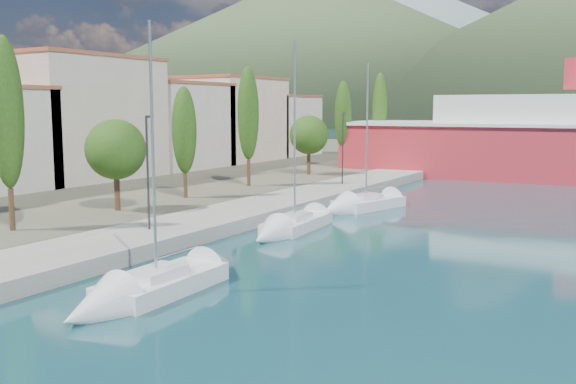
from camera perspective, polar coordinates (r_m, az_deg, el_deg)
The scene contains 9 objects.
ground at distance 131.72m, azimuth 23.91°, elevation 3.71°, with size 1400.00×1400.00×0.00m, color #17464E.
quay at distance 44.08m, azimuth -2.27°, elevation -1.46°, with size 5.00×88.00×0.80m, color gray.
land_strip at distance 77.45m, azimuth -22.46°, elevation 1.82°, with size 70.00×148.00×0.70m, color #565644.
town_buildings at distance 66.51m, azimuth -14.13°, elevation 5.82°, with size 9.20×69.20×11.30m.
tree_row at distance 52.32m, azimuth -4.79°, elevation 5.76°, with size 3.84×63.75×10.77m.
lamp_posts at distance 35.16m, azimuth -11.67°, elevation 2.16°, with size 0.15×46.76×6.06m.
sailboat_near at distance 24.77m, azimuth -13.96°, elevation -9.04°, with size 2.56×8.00×11.42m.
sailboat_mid at distance 36.95m, azimuth -0.48°, elevation -3.37°, with size 2.87×8.48×11.98m.
sailboat_far at distance 45.43m, azimuth 5.71°, elevation -1.33°, with size 4.49×8.08×11.33m.
Camera 1 is at (14.38, -10.73, 7.28)m, focal length 40.00 mm.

